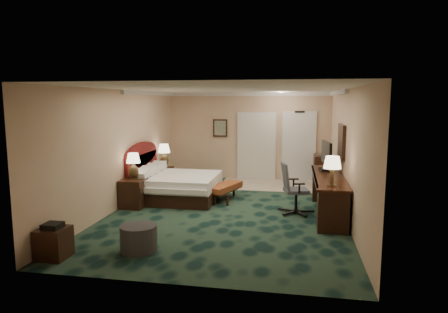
% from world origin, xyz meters
% --- Properties ---
extents(floor, '(5.00, 7.50, 0.00)m').
position_xyz_m(floor, '(0.00, 0.00, 0.00)').
color(floor, black).
rests_on(floor, ground).
extents(ceiling, '(5.00, 7.50, 0.00)m').
position_xyz_m(ceiling, '(0.00, 0.00, 2.70)').
color(ceiling, silver).
rests_on(ceiling, wall_back).
extents(wall_back, '(5.00, 0.00, 2.70)m').
position_xyz_m(wall_back, '(0.00, 3.75, 1.35)').
color(wall_back, beige).
rests_on(wall_back, ground).
extents(wall_front, '(5.00, 0.00, 2.70)m').
position_xyz_m(wall_front, '(0.00, -3.75, 1.35)').
color(wall_front, beige).
rests_on(wall_front, ground).
extents(wall_left, '(0.00, 7.50, 2.70)m').
position_xyz_m(wall_left, '(-2.50, 0.00, 1.35)').
color(wall_left, beige).
rests_on(wall_left, ground).
extents(wall_right, '(0.00, 7.50, 2.70)m').
position_xyz_m(wall_right, '(2.50, 0.00, 1.35)').
color(wall_right, beige).
rests_on(wall_right, ground).
extents(crown_molding, '(5.00, 7.50, 0.10)m').
position_xyz_m(crown_molding, '(0.00, 0.00, 2.65)').
color(crown_molding, silver).
rests_on(crown_molding, wall_back).
extents(tile_patch, '(3.20, 1.70, 0.01)m').
position_xyz_m(tile_patch, '(0.90, 2.90, 0.01)').
color(tile_patch, '#B1A792').
rests_on(tile_patch, ground).
extents(headboard, '(0.12, 2.00, 1.40)m').
position_xyz_m(headboard, '(-2.44, 1.00, 0.70)').
color(headboard, '#4A0B14').
rests_on(headboard, ground).
extents(entry_door, '(1.02, 0.06, 2.18)m').
position_xyz_m(entry_door, '(1.55, 3.72, 1.05)').
color(entry_door, silver).
rests_on(entry_door, ground).
extents(closet_doors, '(1.20, 0.06, 2.10)m').
position_xyz_m(closet_doors, '(0.25, 3.71, 1.05)').
color(closet_doors, silver).
rests_on(closet_doors, ground).
extents(wall_art, '(0.45, 0.06, 0.55)m').
position_xyz_m(wall_art, '(-0.90, 3.71, 1.60)').
color(wall_art, '#4E615B').
rests_on(wall_art, wall_back).
extents(wall_mirror, '(0.05, 0.95, 0.75)m').
position_xyz_m(wall_mirror, '(2.46, 0.60, 1.55)').
color(wall_mirror, white).
rests_on(wall_mirror, wall_right).
extents(bed, '(1.95, 1.81, 0.62)m').
position_xyz_m(bed, '(-1.42, 0.79, 0.31)').
color(bed, white).
rests_on(bed, ground).
extents(nightstand_near, '(0.52, 0.60, 0.65)m').
position_xyz_m(nightstand_near, '(-2.22, -0.12, 0.33)').
color(nightstand_near, black).
rests_on(nightstand_near, ground).
extents(nightstand_far, '(0.45, 0.52, 0.57)m').
position_xyz_m(nightstand_far, '(-2.25, 2.17, 0.28)').
color(nightstand_far, black).
rests_on(nightstand_far, ground).
extents(lamp_near, '(0.34, 0.34, 0.60)m').
position_xyz_m(lamp_near, '(-2.22, -0.06, 0.96)').
color(lamp_near, '#322010').
rests_on(lamp_near, nightstand_near).
extents(lamp_far, '(0.42, 0.42, 0.66)m').
position_xyz_m(lamp_far, '(-2.25, 2.20, 0.90)').
color(lamp_far, '#322010').
rests_on(lamp_far, nightstand_far).
extents(bed_bench, '(0.78, 1.25, 0.40)m').
position_xyz_m(bed_bench, '(-0.26, 0.90, 0.20)').
color(bed_bench, brown).
rests_on(bed_bench, ground).
extents(ottoman, '(0.78, 0.78, 0.43)m').
position_xyz_m(ottoman, '(-1.05, -2.68, 0.22)').
color(ottoman, '#2F3034').
rests_on(ottoman, ground).
extents(side_table, '(0.45, 0.45, 0.48)m').
position_xyz_m(side_table, '(-2.25, -3.20, 0.24)').
color(side_table, black).
rests_on(side_table, ground).
extents(desk, '(0.63, 2.91, 0.84)m').
position_xyz_m(desk, '(2.17, 0.13, 0.42)').
color(desk, black).
rests_on(desk, ground).
extents(tv, '(0.19, 0.88, 0.68)m').
position_xyz_m(tv, '(2.16, 0.79, 1.18)').
color(tv, black).
rests_on(tv, desk).
extents(desk_lamp, '(0.33, 0.33, 0.58)m').
position_xyz_m(desk_lamp, '(2.14, -0.95, 1.13)').
color(desk_lamp, '#322010').
rests_on(desk_lamp, desk).
extents(desk_chair, '(0.78, 0.75, 1.12)m').
position_xyz_m(desk_chair, '(1.49, 0.01, 0.56)').
color(desk_chair, '#45464E').
rests_on(desk_chair, ground).
extents(minibar, '(0.46, 0.83, 0.88)m').
position_xyz_m(minibar, '(2.22, 3.20, 0.44)').
color(minibar, black).
rests_on(minibar, ground).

